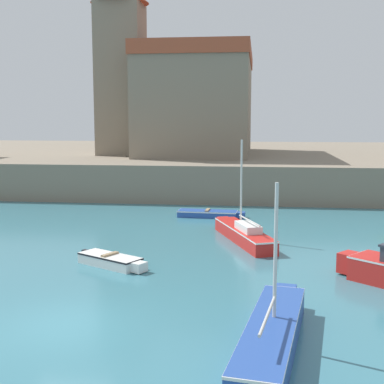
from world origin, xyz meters
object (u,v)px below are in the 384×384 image
object	(u,v)px
dinghy_white_2	(111,260)
sailboat_red_4	(243,233)
lighthouse	(109,80)
sailboat_blue_3	(272,335)
church	(187,97)
dinghy_blue_6	(209,213)

from	to	relation	value
dinghy_white_2	sailboat_red_4	xyz separation A→B (m)	(5.36, 5.21, 0.18)
sailboat_red_4	lighthouse	distance (m)	27.30
sailboat_blue_3	sailboat_red_4	bearing A→B (deg)	95.01
dinghy_white_2	church	xyz separation A→B (m)	(-0.71, 29.46, 7.90)
dinghy_blue_6	lighthouse	size ratio (longest dim) A/B	0.30
dinghy_white_2	sailboat_blue_3	size ratio (longest dim) A/B	0.47
dinghy_blue_6	lighthouse	xyz separation A→B (m)	(-10.71, 15.71, 9.38)
church	lighthouse	bearing A→B (deg)	-163.36
sailboat_blue_3	church	size ratio (longest dim) A/B	0.42
dinghy_white_2	sailboat_blue_3	xyz separation A→B (m)	(6.47, -7.48, 0.20)
dinghy_white_2	church	world-z (taller)	church
sailboat_red_4	church	distance (m)	26.16
dinghy_white_2	sailboat_blue_3	bearing A→B (deg)	-49.13
church	dinghy_blue_6	bearing A→B (deg)	-78.11
sailboat_red_4	lighthouse	size ratio (longest dim) A/B	0.48
sailboat_blue_3	sailboat_red_4	size ratio (longest dim) A/B	1.05
dinghy_white_2	sailboat_red_4	distance (m)	7.48
sailboat_red_4	church	size ratio (longest dim) A/B	0.40
dinghy_white_2	church	size ratio (longest dim) A/B	0.20
sailboat_red_4	dinghy_blue_6	bearing A→B (deg)	109.74
dinghy_blue_6	church	distance (m)	19.83
lighthouse	dinghy_blue_6	bearing A→B (deg)	-55.73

